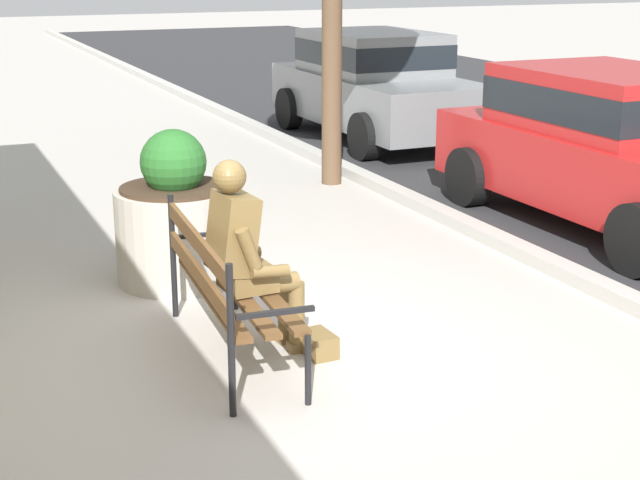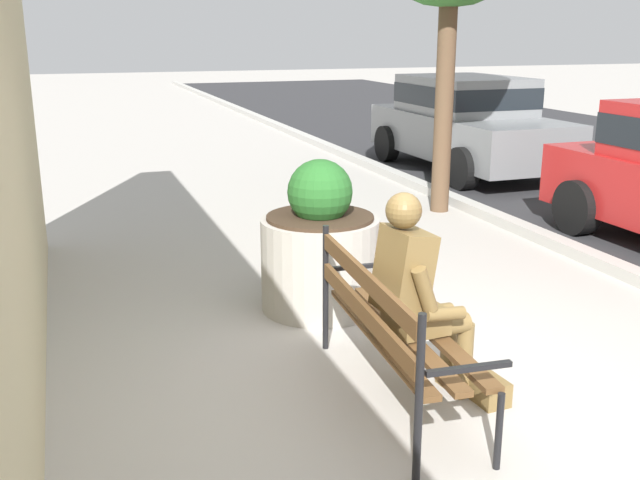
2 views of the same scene
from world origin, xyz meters
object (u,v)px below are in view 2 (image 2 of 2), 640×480
object	(u,v)px
park_bench	(389,322)
bronze_statue_seated	(424,301)
parked_car_grey	(466,121)
concrete_planter	(320,251)

from	to	relation	value
park_bench	bronze_statue_seated	world-z (taller)	bronze_statue_seated
park_bench	parked_car_grey	distance (m)	8.37
concrete_planter	bronze_statue_seated	bearing A→B (deg)	2.17
park_bench	concrete_planter	bearing A→B (deg)	175.09
bronze_statue_seated	parked_car_grey	xyz separation A→B (m)	(-7.03, 4.39, 0.17)
concrete_planter	park_bench	bearing A→B (deg)	-4.91
bronze_statue_seated	parked_car_grey	world-z (taller)	parked_car_grey
park_bench	bronze_statue_seated	xyz separation A→B (m)	(0.05, 0.21, 0.12)
parked_car_grey	bronze_statue_seated	bearing A→B (deg)	-31.97
parked_car_grey	concrete_planter	bearing A→B (deg)	-40.17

